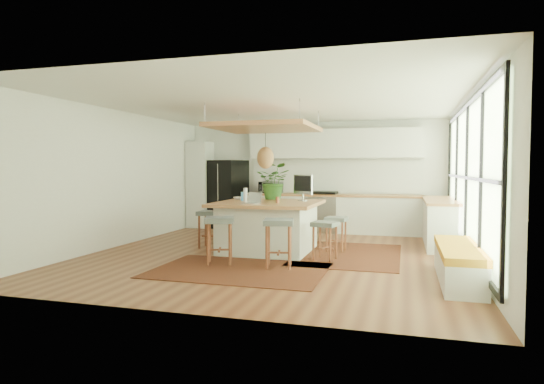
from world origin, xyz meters
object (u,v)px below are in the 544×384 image
(stool_right_front, at_px, (325,239))
(microwave, at_px, (271,186))
(fridge, at_px, (228,193))
(island_plant, at_px, (274,185))
(stool_near_right, at_px, (279,245))
(stool_left_side, at_px, (210,230))
(monitor, at_px, (303,187))
(stool_right_back, at_px, (336,232))
(laptop, at_px, (251,197))
(stool_near_left, at_px, (219,243))
(island, at_px, (268,227))

(stool_right_front, bearing_deg, microwave, 119.83)
(fridge, distance_m, island_plant, 2.93)
(fridge, relative_size, stool_near_right, 2.31)
(stool_left_side, xyz_separation_m, monitor, (1.78, 0.33, 0.83))
(stool_right_front, bearing_deg, stool_left_side, 165.52)
(stool_near_right, distance_m, stool_right_back, 1.79)
(microwave, bearing_deg, laptop, -57.61)
(stool_near_left, bearing_deg, island_plant, 79.80)
(stool_right_front, relative_size, monitor, 1.20)
(stool_near_right, distance_m, laptop, 1.27)
(stool_right_front, relative_size, stool_left_side, 0.91)
(stool_near_left, relative_size, monitor, 1.40)
(fridge, relative_size, monitor, 3.21)
(stool_left_side, relative_size, island_plant, 0.99)
(stool_near_left, bearing_deg, stool_right_back, 45.92)
(microwave, bearing_deg, stool_right_back, -29.56)
(stool_right_front, bearing_deg, stool_near_left, -153.32)
(stool_left_side, bearing_deg, stool_near_right, -37.93)
(stool_near_right, bearing_deg, island, 113.10)
(stool_near_right, bearing_deg, laptop, 132.07)
(stool_near_left, distance_m, stool_near_right, 0.98)
(stool_right_back, distance_m, laptop, 1.77)
(fridge, distance_m, stool_right_front, 4.66)
(island_plant, bearing_deg, laptop, -94.41)
(stool_right_front, bearing_deg, stool_near_right, -127.94)
(monitor, bearing_deg, fridge, 174.02)
(monitor, bearing_deg, stool_near_right, -51.89)
(stool_right_front, bearing_deg, stool_right_back, 86.19)
(monitor, bearing_deg, stool_right_back, 34.44)
(stool_near_right, relative_size, stool_right_front, 1.16)
(stool_near_right, bearing_deg, stool_right_front, 52.06)
(monitor, distance_m, island_plant, 0.68)
(stool_left_side, relative_size, laptop, 2.38)
(island, relative_size, stool_near_left, 2.41)
(fridge, height_order, stool_near_right, fridge)
(stool_left_side, xyz_separation_m, island_plant, (1.14, 0.58, 0.86))
(stool_left_side, height_order, island_plant, island_plant)
(island_plant, bearing_deg, stool_right_back, -12.86)
(island, xyz_separation_m, laptop, (-0.16, -0.52, 0.58))
(stool_near_right, xyz_separation_m, monitor, (0.01, 1.71, 0.83))
(stool_near_left, height_order, laptop, laptop)
(stool_near_right, distance_m, microwave, 4.45)
(fridge, height_order, stool_right_back, fridge)
(fridge, xyz_separation_m, stool_near_right, (2.52, -4.19, -0.57))
(fridge, bearing_deg, microwave, 20.36)
(stool_near_left, xyz_separation_m, island_plant, (0.36, 1.99, 0.86))
(fridge, height_order, stool_near_left, fridge)
(island, relative_size, laptop, 6.11)
(stool_near_left, xyz_separation_m, stool_near_right, (0.98, 0.03, 0.00))
(fridge, xyz_separation_m, laptop, (1.80, -3.39, 0.12))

